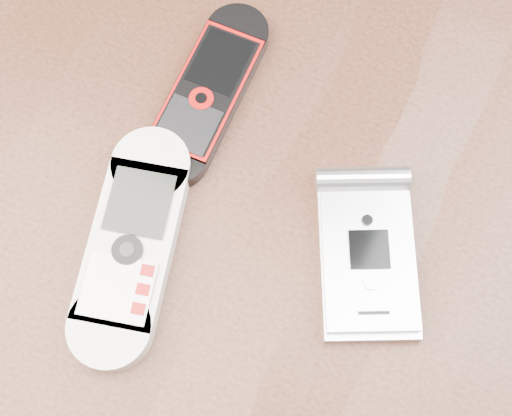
{
  "coord_description": "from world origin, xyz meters",
  "views": [
    {
      "loc": [
        0.07,
        -0.13,
        1.19
      ],
      "look_at": [
        0.01,
        0.0,
        0.76
      ],
      "focal_mm": 50.0,
      "sensor_mm": 36.0,
      "label": 1
    }
  ],
  "objects_px": {
    "table": "(250,252)",
    "nokia_black_red": "(207,93)",
    "nokia_white": "(132,245)",
    "motorola_razr": "(368,258)"
  },
  "relations": [
    {
      "from": "table",
      "to": "nokia_black_red",
      "type": "height_order",
      "value": "nokia_black_red"
    },
    {
      "from": "nokia_white",
      "to": "motorola_razr",
      "type": "distance_m",
      "value": 0.15
    },
    {
      "from": "table",
      "to": "motorola_razr",
      "type": "xyz_separation_m",
      "value": [
        0.08,
        0.0,
        0.11
      ]
    },
    {
      "from": "nokia_white",
      "to": "nokia_black_red",
      "type": "bearing_deg",
      "value": 77.95
    },
    {
      "from": "table",
      "to": "nokia_black_red",
      "type": "xyz_separation_m",
      "value": [
        -0.06,
        0.06,
        0.11
      ]
    },
    {
      "from": "nokia_black_red",
      "to": "table",
      "type": "bearing_deg",
      "value": -47.32
    },
    {
      "from": "nokia_white",
      "to": "table",
      "type": "bearing_deg",
      "value": 30.17
    },
    {
      "from": "table",
      "to": "nokia_black_red",
      "type": "relative_size",
      "value": 8.29
    },
    {
      "from": "table",
      "to": "nokia_white",
      "type": "height_order",
      "value": "nokia_white"
    },
    {
      "from": "nokia_black_red",
      "to": "nokia_white",
      "type": "bearing_deg",
      "value": -89.37
    }
  ]
}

